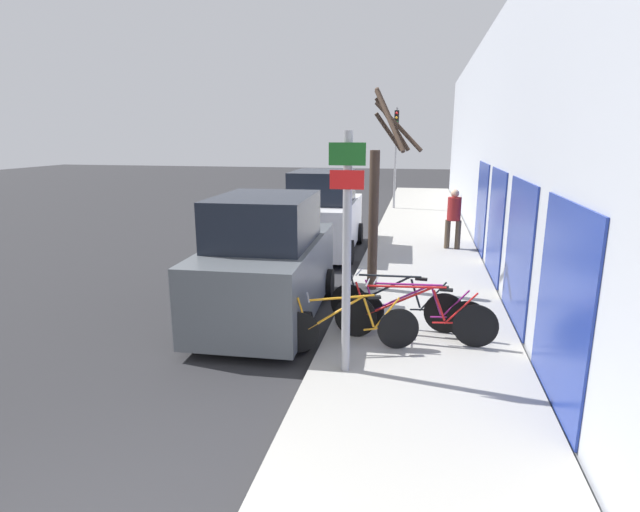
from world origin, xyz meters
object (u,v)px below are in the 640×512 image
Objects in this scene: street_tree at (378,197)px; parked_car_1 at (324,216)px; bicycle_2 at (415,312)px; parked_car_0 at (268,264)px; bicycle_3 at (396,305)px; bicycle_0 at (349,327)px; bicycle_1 at (414,318)px; traffic_light at (396,145)px; signpost at (347,249)px; pedestrian_near at (454,215)px.

parked_car_1 is at bearing 116.27° from street_tree.
parked_car_0 is at bearing 80.49° from bicycle_2.
bicycle_2 is 1.00× the size of bicycle_3.
street_tree is (-0.54, 2.18, 1.62)m from bicycle_3.
bicycle_3 is at bearing -11.29° from parked_car_0.
bicycle_2 is 0.56× the size of street_tree.
bicycle_2 is at bearing -65.45° from bicycle_0.
bicycle_2 is (1.00, 0.88, 0.00)m from bicycle_0.
traffic_light reaches higher than bicycle_1.
bicycle_0 is at bearing -42.97° from parked_car_0.
signpost reaches higher than parked_car_1.
street_tree reaches higher than bicycle_2.
pedestrian_near is (1.95, 8.47, -0.77)m from signpost.
bicycle_0 is at bearing -89.33° from traffic_light.
bicycle_0 is at bearing 156.30° from bicycle_3.
street_tree is (-0.87, 2.77, 1.61)m from bicycle_1.
parked_car_0 is (-2.44, 0.39, 0.52)m from bicycle_3.
pedestrian_near is at bearing 77.06° from signpost.
parked_car_1 is at bearing 24.27° from bicycle_1.
traffic_light reaches higher than bicycle_2.
signpost is 2.36m from bicycle_3.
parked_car_1 is at bearing -2.66° from bicycle_0.
parked_car_0 is 1.05× the size of street_tree.
traffic_light reaches higher than signpost.
parked_car_0 is at bearing -136.79° from street_tree.
bicycle_3 is (0.67, 1.14, 0.02)m from bicycle_0.
parked_car_0 is 14.72m from traffic_light.
pedestrian_near is (3.77, 6.27, 0.09)m from parked_car_0.
signpost reaches higher than pedestrian_near.
bicycle_1 is 1.11× the size of bicycle_2.
parked_car_1 is (-0.02, 5.68, 0.03)m from parked_car_0.
street_tree reaches higher than bicycle_1.
parked_car_0 is (-1.83, 2.20, -0.86)m from signpost.
bicycle_0 is 0.51× the size of street_tree.
bicycle_1 is at bearing 52.30° from signpost.
bicycle_3 is at bearing -86.72° from traffic_light.
traffic_light is at bearing 5.92° from bicycle_1.
bicycle_0 is 3.70m from street_tree.
parked_car_0 reaches higher than bicycle_3.
bicycle_0 is 0.91× the size of bicycle_3.
parked_car_0 is 2.52× the size of pedestrian_near.
bicycle_0 is 1.14m from bicycle_1.
bicycle_2 is 0.53× the size of parked_car_0.
signpost reaches higher than bicycle_1.
street_tree is (-1.87, -4.48, 1.01)m from pedestrian_near.
signpost reaches higher than bicycle_2.
street_tree is at bearing 88.91° from signpost.
street_tree reaches higher than parked_car_0.
traffic_light is (-0.19, 16.04, 2.50)m from bicycle_0.
bicycle_2 is (0.95, 1.55, -1.40)m from signpost.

